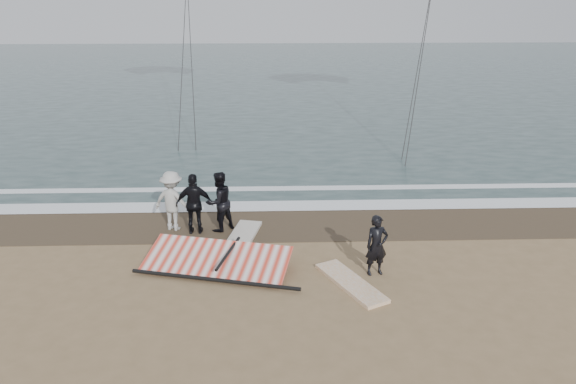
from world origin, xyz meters
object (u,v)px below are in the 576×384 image
board_cream (240,240)px  sail_rig (215,260)px  man_main (377,245)px  board_white (351,283)px

board_cream → sail_rig: (-0.59, -1.49, 0.14)m
man_main → board_cream: 4.17m
man_main → board_cream: (-3.57, 2.02, -0.75)m
board_cream → man_main: bearing=-17.3°
sail_rig → man_main: bearing=-7.3°
sail_rig → board_white: bearing=-17.1°
board_white → sail_rig: sail_rig is taller
board_white → board_cream: bearing=111.9°
board_cream → sail_rig: sail_rig is taller
man_main → board_white: (-0.70, -0.53, -0.75)m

